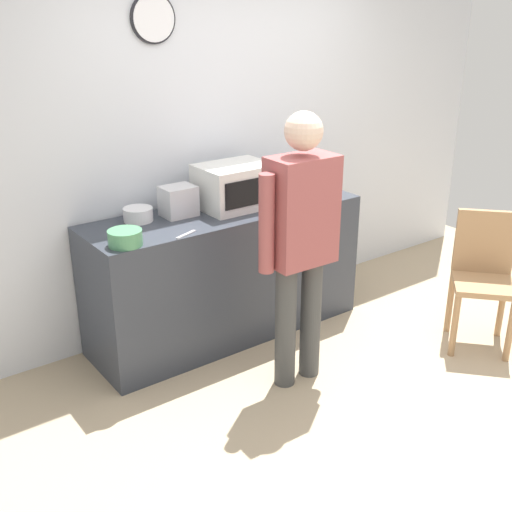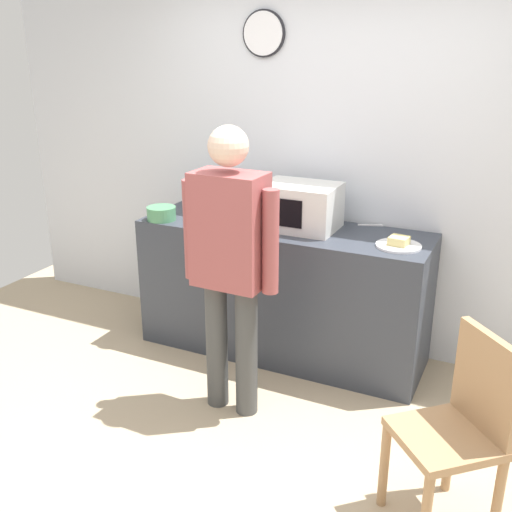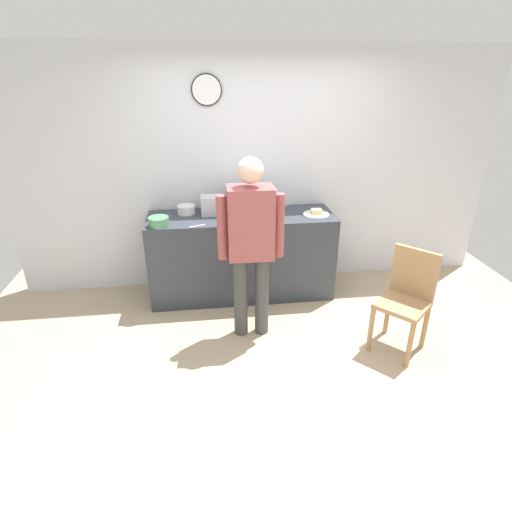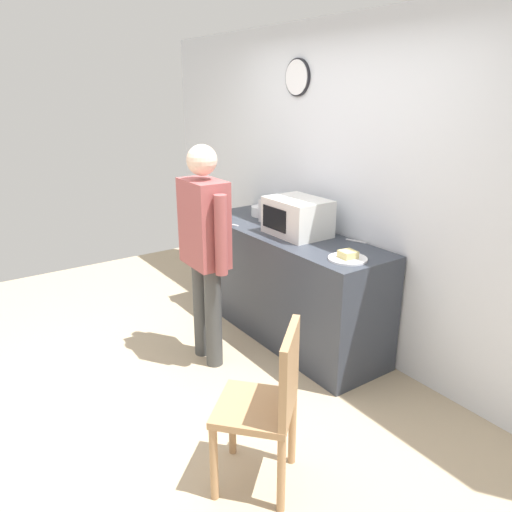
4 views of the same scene
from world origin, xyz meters
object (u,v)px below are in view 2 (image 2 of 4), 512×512
(cereal_bowl, at_px, (161,213))
(sandwich_plate, at_px, (399,244))
(microwave, at_px, (300,206))
(person_standing, at_px, (230,254))
(toaster, at_px, (248,204))
(salad_bowl, at_px, (219,206))
(wooden_chair, at_px, (461,424))
(spoon_utensil, at_px, (370,225))
(fork_utensil, at_px, (204,228))

(cereal_bowl, bearing_deg, sandwich_plate, 4.46)
(microwave, distance_m, person_standing, 0.82)
(microwave, xyz_separation_m, toaster, (-0.41, 0.07, -0.05))
(salad_bowl, relative_size, wooden_chair, 0.20)
(salad_bowl, relative_size, spoon_utensil, 1.13)
(salad_bowl, xyz_separation_m, toaster, (0.27, -0.06, 0.06))
(fork_utensil, distance_m, spoon_utensil, 1.13)
(microwave, height_order, wooden_chair, microwave)
(salad_bowl, distance_m, toaster, 0.28)
(toaster, bearing_deg, salad_bowl, 168.05)
(sandwich_plate, relative_size, wooden_chair, 0.29)
(salad_bowl, distance_m, fork_utensil, 0.43)
(salad_bowl, relative_size, toaster, 0.87)
(sandwich_plate, distance_m, person_standing, 1.06)
(toaster, bearing_deg, wooden_chair, -37.23)
(fork_utensil, bearing_deg, spoon_utensil, 29.23)
(microwave, relative_size, wooden_chair, 0.53)
(spoon_utensil, bearing_deg, cereal_bowl, -160.07)
(toaster, bearing_deg, sandwich_plate, -8.88)
(wooden_chair, bearing_deg, toaster, 142.77)
(microwave, bearing_deg, toaster, 170.75)
(microwave, distance_m, sandwich_plate, 0.71)
(salad_bowl, height_order, person_standing, person_standing)
(salad_bowl, bearing_deg, sandwich_plate, -9.49)
(sandwich_plate, height_order, spoon_utensil, sandwich_plate)
(spoon_utensil, bearing_deg, person_standing, -115.44)
(person_standing, relative_size, wooden_chair, 1.81)
(fork_utensil, xyz_separation_m, spoon_utensil, (0.99, 0.55, 0.00))
(salad_bowl, relative_size, fork_utensil, 1.13)
(sandwich_plate, height_order, salad_bowl, salad_bowl)
(person_standing, distance_m, wooden_chair, 1.47)
(toaster, height_order, spoon_utensil, toaster)
(person_standing, xyz_separation_m, wooden_chair, (1.34, -0.38, -0.47))
(microwave, distance_m, spoon_utensil, 0.51)
(microwave, relative_size, salad_bowl, 2.61)
(sandwich_plate, height_order, wooden_chair, sandwich_plate)
(cereal_bowl, bearing_deg, wooden_chair, -23.69)
(cereal_bowl, xyz_separation_m, spoon_utensil, (1.36, 0.49, -0.04))
(microwave, distance_m, wooden_chair, 1.81)
(microwave, height_order, toaster, microwave)
(fork_utensil, relative_size, wooden_chair, 0.18)
(person_standing, bearing_deg, toaster, 109.87)
(salad_bowl, relative_size, person_standing, 0.11)
(salad_bowl, height_order, wooden_chair, salad_bowl)
(sandwich_plate, relative_size, spoon_utensil, 1.62)
(microwave, height_order, person_standing, person_standing)
(sandwich_plate, bearing_deg, spoon_utensil, 126.90)
(fork_utensil, bearing_deg, microwave, 27.12)
(fork_utensil, relative_size, person_standing, 0.10)
(salad_bowl, xyz_separation_m, person_standing, (0.59, -0.94, 0.02))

